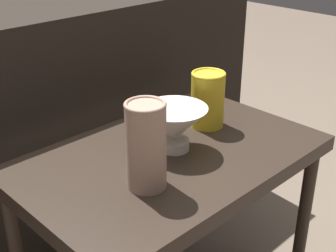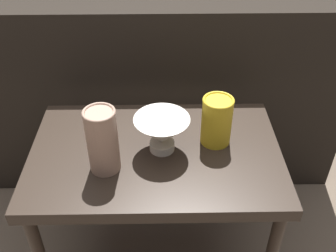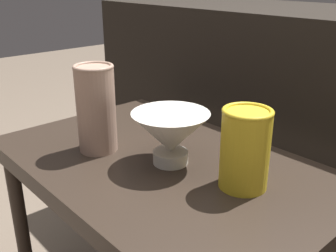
{
  "view_description": "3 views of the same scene",
  "coord_description": "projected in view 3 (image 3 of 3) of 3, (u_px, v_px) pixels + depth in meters",
  "views": [
    {
      "loc": [
        -0.71,
        -0.72,
        1.09
      ],
      "look_at": [
        0.01,
        0.02,
        0.59
      ],
      "focal_mm": 50.0,
      "sensor_mm": 36.0,
      "label": 1
    },
    {
      "loc": [
        0.02,
        -0.88,
        1.3
      ],
      "look_at": [
        0.04,
        0.0,
        0.62
      ],
      "focal_mm": 42.0,
      "sensor_mm": 36.0,
      "label": 2
    },
    {
      "loc": [
        0.57,
        -0.5,
        0.91
      ],
      "look_at": [
        0.01,
        0.01,
        0.61
      ],
      "focal_mm": 42.0,
      "sensor_mm": 36.0,
      "label": 3
    }
  ],
  "objects": [
    {
      "name": "table",
      "position": [
        163.0,
        185.0,
        0.86
      ],
      "size": [
        0.75,
        0.48,
        0.53
      ],
      "color": "#2D231C",
      "rests_on": "ground_plane"
    },
    {
      "name": "couch_backdrop",
      "position": [
        304.0,
        139.0,
        1.27
      ],
      "size": [
        1.52,
        0.5,
        0.81
      ],
      "color": "black",
      "rests_on": "ground_plane"
    },
    {
      "name": "bowl",
      "position": [
        171.0,
        134.0,
        0.81
      ],
      "size": [
        0.16,
        0.16,
        0.11
      ],
      "color": "silver",
      "rests_on": "table"
    },
    {
      "name": "vase_textured_left",
      "position": [
        96.0,
        108.0,
        0.86
      ],
      "size": [
        0.09,
        0.09,
        0.19
      ],
      "color": "tan",
      "rests_on": "table"
    },
    {
      "name": "vase_colorful_right",
      "position": [
        245.0,
        148.0,
        0.71
      ],
      "size": [
        0.09,
        0.09,
        0.15
      ],
      "color": "gold",
      "rests_on": "table"
    }
  ]
}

